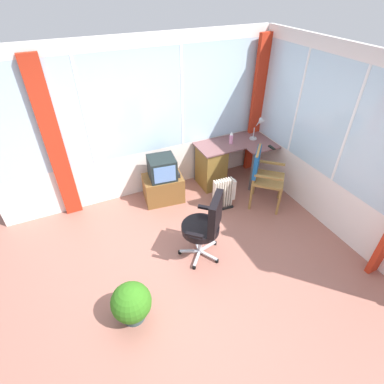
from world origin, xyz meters
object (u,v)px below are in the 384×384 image
at_px(potted_plant, 131,303).
at_px(spray_bottle, 231,138).
at_px(wooden_armchair, 262,171).
at_px(office_chair, 206,224).
at_px(tv_on_stand, 163,182).
at_px(tv_remote, 272,147).
at_px(desk, 214,164).
at_px(desk_lamp, 260,125).
at_px(space_heater, 224,193).

bearing_deg(potted_plant, spray_bottle, 39.29).
distance_m(spray_bottle, wooden_armchair, 0.83).
bearing_deg(office_chair, tv_on_stand, 93.02).
relative_size(tv_remote, wooden_armchair, 0.15).
height_order(tv_remote, potted_plant, tv_remote).
xyz_separation_m(desk, tv_on_stand, (-0.99, -0.07, -0.05)).
height_order(wooden_armchair, tv_on_stand, wooden_armchair).
relative_size(desk_lamp, spray_bottle, 1.90).
bearing_deg(space_heater, desk_lamp, 30.59).
xyz_separation_m(spray_bottle, space_heater, (-0.47, -0.66, -0.59)).
xyz_separation_m(desk, potted_plant, (-2.07, -1.97, -0.15)).
distance_m(desk, tv_remote, 1.03).
bearing_deg(potted_plant, desk, 43.46).
bearing_deg(potted_plant, desk_lamp, 32.88).
distance_m(spray_bottle, tv_on_stand, 1.39).
bearing_deg(tv_remote, spray_bottle, 140.44).
bearing_deg(desk_lamp, office_chair, -141.39).
height_order(desk_lamp, potted_plant, desk_lamp).
relative_size(wooden_armchair, tv_on_stand, 1.21).
bearing_deg(desk, tv_remote, -28.45).
bearing_deg(office_chair, space_heater, 47.06).
height_order(office_chair, potted_plant, office_chair).
xyz_separation_m(office_chair, tv_on_stand, (-0.07, 1.41, -0.22)).
height_order(tv_remote, office_chair, office_chair).
bearing_deg(desk, tv_on_stand, -176.21).
height_order(tv_on_stand, potted_plant, tv_on_stand).
relative_size(tv_remote, tv_on_stand, 0.18).
relative_size(desk, potted_plant, 2.57).
relative_size(tv_remote, space_heater, 0.27).
relative_size(spray_bottle, tv_on_stand, 0.27).
xyz_separation_m(tv_remote, office_chair, (-1.76, -1.02, -0.19)).
xyz_separation_m(tv_remote, tv_on_stand, (-1.83, 0.39, -0.41)).
height_order(desk, potted_plant, desk).
bearing_deg(wooden_armchair, tv_remote, 39.00).
distance_m(desk, tv_on_stand, 0.99).
relative_size(spray_bottle, space_heater, 0.39).
distance_m(desk, wooden_armchair, 0.93).
bearing_deg(potted_plant, office_chair, 22.73).
bearing_deg(spray_bottle, potted_plant, -140.71).
bearing_deg(desk_lamp, tv_on_stand, 179.18).
xyz_separation_m(wooden_armchair, potted_plant, (-2.48, -1.16, -0.37)).
bearing_deg(office_chair, potted_plant, -157.27).
bearing_deg(wooden_armchair, spray_bottle, 97.46).
bearing_deg(space_heater, desk, 76.07).
height_order(spray_bottle, potted_plant, spray_bottle).
bearing_deg(tv_remote, tv_on_stand, 167.66).
distance_m(desk_lamp, tv_on_stand, 1.93).
bearing_deg(tv_on_stand, potted_plant, -119.76).
relative_size(tv_on_stand, space_heater, 1.48).
distance_m(desk, spray_bottle, 0.55).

